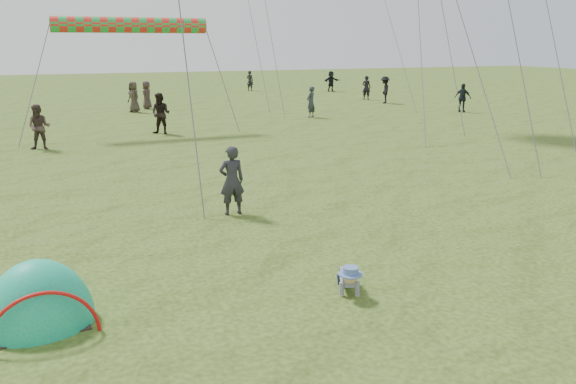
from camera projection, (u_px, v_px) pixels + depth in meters
name	position (u px, v px, depth m)	size (l,w,h in m)	color
ground	(283.00, 310.00, 8.12)	(140.00, 140.00, 0.00)	#263B12
crawling_toddler	(349.00, 277.00, 8.64)	(0.47, 0.67, 0.51)	black
popup_tent	(41.00, 325.00, 7.71)	(1.45, 1.20, 1.88)	#009699
standing_adult	(232.00, 181.00, 12.50)	(0.57, 0.37, 1.56)	#25252B
crowd_person_0	(366.00, 88.00, 38.16)	(0.59, 0.39, 1.61)	black
crowd_person_1	(39.00, 127.00, 20.19)	(0.79, 0.62, 1.63)	#453430
crowd_person_3	(385.00, 90.00, 35.83)	(1.10, 0.63, 1.71)	black
crowd_person_4	(134.00, 97.00, 31.20)	(0.83, 0.54, 1.70)	#3A3129
crowd_person_6	(311.00, 102.00, 28.99)	(0.58, 0.38, 1.60)	#2B2D36
crowd_person_8	(463.00, 98.00, 31.24)	(0.93, 0.39, 1.58)	black
crowd_person_10	(147.00, 95.00, 32.76)	(0.79, 0.51, 1.62)	#382B28
crowd_person_11	(331.00, 81.00, 44.63)	(1.50, 0.48, 1.61)	black
crowd_person_12	(250.00, 81.00, 45.21)	(0.58, 0.38, 1.60)	black
crowd_person_13	(161.00, 114.00, 23.64)	(0.84, 0.65, 1.73)	black
rainbow_tube_kite	(131.00, 25.00, 23.18)	(0.64, 0.64, 6.24)	red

